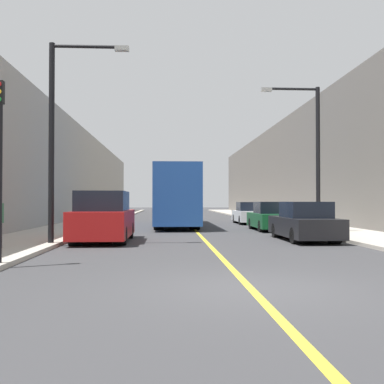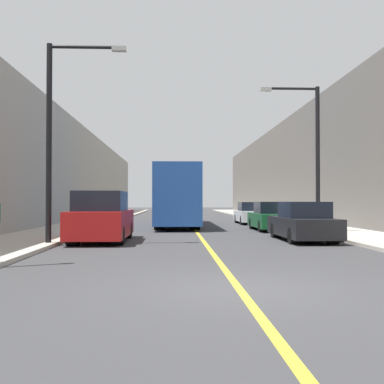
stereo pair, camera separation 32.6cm
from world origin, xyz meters
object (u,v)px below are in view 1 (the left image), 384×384
object	(u,v)px
car_right_mid	(271,218)
car_right_far	(249,214)
street_lamp_left	(59,127)
parked_suv_left	(104,218)
car_right_near	(304,223)
traffic_light	(0,164)
bus	(175,196)
street_lamp_right	(312,148)

from	to	relation	value
car_right_mid	car_right_far	bearing A→B (deg)	89.27
street_lamp_left	car_right_mid	bearing A→B (deg)	40.10
parked_suv_left	car_right_far	distance (m)	15.54
car_right_near	car_right_far	size ratio (longest dim) A/B	1.10
car_right_mid	street_lamp_left	distance (m)	12.81
car_right_far	traffic_light	distance (m)	22.32
car_right_mid	car_right_far	distance (m)	6.97
car_right_mid	traffic_light	bearing A→B (deg)	-126.29
car_right_mid	street_lamp_left	size ratio (longest dim) A/B	0.62
parked_suv_left	car_right_near	world-z (taller)	parked_suv_left
parked_suv_left	traffic_light	size ratio (longest dim) A/B	1.12
car_right_near	car_right_far	distance (m)	13.11
bus	street_lamp_left	xyz separation A→B (m)	(-4.33, -12.60, 2.29)
car_right_far	street_lamp_right	world-z (taller)	street_lamp_right
bus	car_right_mid	world-z (taller)	bus
car_right_far	parked_suv_left	bearing A→B (deg)	-121.81
bus	traffic_light	world-z (taller)	traffic_light
bus	car_right_far	distance (m)	5.80
car_right_near	car_right_mid	xyz separation A→B (m)	(0.11, 6.14, -0.01)
car_right_far	car_right_mid	bearing A→B (deg)	-90.73
car_right_far	street_lamp_right	xyz separation A→B (m)	(1.13, -10.12, 3.42)
bus	car_right_far	xyz separation A→B (m)	(5.18, 2.30, -1.23)
car_right_near	car_right_far	xyz separation A→B (m)	(0.20, 13.11, -0.02)
car_right_near	traffic_light	distance (m)	11.88
parked_suv_left	car_right_far	bearing A→B (deg)	58.19
car_right_mid	car_right_near	bearing A→B (deg)	-90.99
bus	street_lamp_left	world-z (taller)	street_lamp_left
street_lamp_left	traffic_light	xyz separation A→B (m)	(-0.17, -5.13, -1.72)
bus	street_lamp_left	bearing A→B (deg)	-108.97
bus	street_lamp_right	distance (m)	10.29
bus	car_right_far	world-z (taller)	bus
street_lamp_left	street_lamp_right	distance (m)	11.67
car_right_mid	street_lamp_right	bearing A→B (deg)	-68.81
parked_suv_left	street_lamp_right	xyz separation A→B (m)	(9.32, 3.08, 3.20)
parked_suv_left	car_right_mid	xyz separation A→B (m)	(8.10, 6.23, -0.21)
bus	parked_suv_left	distance (m)	11.35
car_right_near	street_lamp_left	distance (m)	10.11
car_right_mid	car_right_far	xyz separation A→B (m)	(0.09, 6.97, -0.01)
car_right_near	street_lamp_left	world-z (taller)	street_lamp_left
bus	car_right_mid	xyz separation A→B (m)	(5.09, -4.67, -1.22)
car_right_near	traffic_light	world-z (taller)	traffic_light
parked_suv_left	car_right_far	size ratio (longest dim) A/B	1.13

